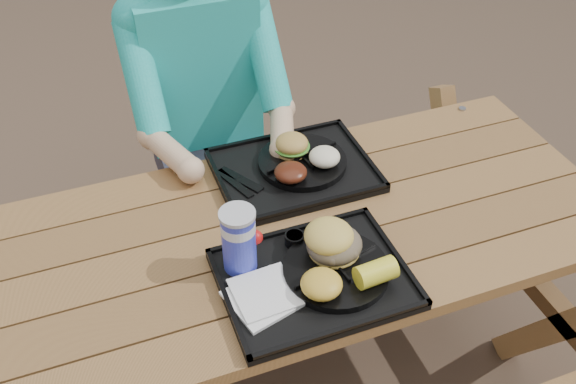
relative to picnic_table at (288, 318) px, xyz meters
name	(u,v)px	position (x,y,z in m)	size (l,w,h in m)	color
picnic_table	(288,318)	(0.00, 0.00, 0.00)	(1.80, 1.49, 0.75)	#999999
tray_near	(314,280)	(-0.01, -0.20, 0.39)	(0.45, 0.35, 0.02)	black
tray_far	(294,171)	(0.10, 0.21, 0.39)	(0.45, 0.35, 0.02)	black
plate_near	(336,270)	(0.05, -0.20, 0.41)	(0.26, 0.26, 0.02)	black
plate_far	(302,162)	(0.13, 0.22, 0.41)	(0.26, 0.26, 0.02)	black
napkin_stack	(262,297)	(-0.15, -0.22, 0.40)	(0.15, 0.15, 0.02)	white
soda_cup	(239,242)	(-0.16, -0.10, 0.48)	(0.08, 0.08, 0.17)	#1924BD
condiment_bbq	(295,239)	(-0.01, -0.07, 0.41)	(0.05, 0.05, 0.03)	#320C05
condiment_mustard	(316,232)	(0.05, -0.07, 0.41)	(0.05, 0.05, 0.03)	gold
sandwich	(335,233)	(0.06, -0.16, 0.48)	(0.13, 0.13, 0.13)	#E3BD50
mac_cheese	(321,284)	(-0.02, -0.26, 0.44)	(0.10, 0.10, 0.05)	gold
corn_cob	(376,272)	(0.12, -0.28, 0.44)	(0.10, 0.10, 0.06)	#FFF235
cutlery_far	(241,179)	(-0.06, 0.22, 0.40)	(0.03, 0.15, 0.01)	black
burger	(292,140)	(0.11, 0.27, 0.46)	(0.10, 0.10, 0.09)	#BB8F42
baked_beans	(291,172)	(0.06, 0.15, 0.44)	(0.09, 0.09, 0.04)	#521F10
potato_salad	(325,157)	(0.18, 0.18, 0.44)	(0.09, 0.09, 0.05)	white
diner	(205,126)	(-0.05, 0.70, 0.27)	(0.48, 0.84, 1.28)	teal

